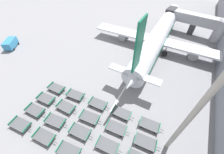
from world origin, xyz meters
TOP-DOWN VIEW (x-y plane):
  - ground_plane at (0.00, 0.00)m, footprint 500.00×500.00m
  - jet_bridge at (24.60, 14.05)m, footprint 18.28×5.94m
  - airplane at (15.31, 1.72)m, footprint 34.43×41.19m
  - service_van at (-18.93, -17.25)m, footprint 4.07×4.73m
  - baggage_dolly_row_near_col_a at (3.04, -30.71)m, footprint 3.89×2.08m
  - baggage_dolly_row_near_col_b at (7.82, -30.25)m, footprint 3.88×2.05m
  - baggage_dolly_row_near_col_c at (12.30, -30.00)m, footprint 3.90×2.12m
  - baggage_dolly_row_mid_a_col_a at (3.00, -27.86)m, footprint 3.87×2.00m
  - baggage_dolly_row_mid_a_col_b at (7.42, -27.62)m, footprint 3.91×2.16m
  - baggage_dolly_row_mid_a_col_c at (11.99, -27.11)m, footprint 3.88×2.05m
  - baggage_dolly_row_mid_a_col_d at (16.60, -26.83)m, footprint 3.88×2.04m
  - baggage_dolly_row_mid_b_col_a at (2.76, -25.25)m, footprint 3.87×2.01m
  - baggage_dolly_row_mid_b_col_b at (7.17, -24.83)m, footprint 3.84×1.92m
  - baggage_dolly_row_mid_b_col_c at (11.89, -24.47)m, footprint 3.89×2.09m
  - baggage_dolly_row_mid_b_col_d at (16.52, -23.94)m, footprint 3.89×2.05m
  - baggage_dolly_row_mid_b_col_e at (21.14, -23.80)m, footprint 3.89×2.05m
  - baggage_dolly_row_far_col_a at (2.62, -22.50)m, footprint 3.86×1.96m
  - baggage_dolly_row_far_col_b at (6.93, -22.02)m, footprint 3.89×2.06m
  - baggage_dolly_row_far_col_c at (11.65, -21.61)m, footprint 3.86×1.98m
  - baggage_dolly_row_far_col_d at (16.10, -21.24)m, footprint 3.85×1.94m
  - baggage_dolly_row_far_col_e at (20.85, -21.01)m, footprint 3.87×1.99m
  - apron_light_mast at (24.06, -22.57)m, footprint 2.00×0.70m
  - stand_guidance_stripe at (14.06, -6.83)m, footprint 0.56×29.77m

SIDE VIEW (x-z plane):
  - ground_plane at x=0.00m, z-range 0.00..0.00m
  - stand_guidance_stripe at x=14.06m, z-range 0.00..0.01m
  - baggage_dolly_row_near_col_a at x=3.04m, z-range 0.03..0.95m
  - baggage_dolly_row_near_col_b at x=7.82m, z-range 0.03..0.95m
  - baggage_dolly_row_near_col_c at x=12.30m, z-range 0.03..0.95m
  - baggage_dolly_row_mid_a_col_a at x=3.00m, z-range 0.03..0.95m
  - baggage_dolly_row_mid_a_col_b at x=7.42m, z-range 0.03..0.95m
  - baggage_dolly_row_mid_a_col_c at x=11.99m, z-range 0.03..0.95m
  - baggage_dolly_row_mid_a_col_d at x=16.60m, z-range 0.03..0.95m
  - baggage_dolly_row_mid_b_col_a at x=2.76m, z-range 0.03..0.95m
  - baggage_dolly_row_mid_b_col_b at x=7.17m, z-range 0.03..0.95m
  - baggage_dolly_row_mid_b_col_c at x=11.89m, z-range 0.03..0.95m
  - baggage_dolly_row_mid_b_col_d at x=16.52m, z-range 0.03..0.95m
  - baggage_dolly_row_mid_b_col_e at x=21.14m, z-range 0.03..0.95m
  - baggage_dolly_row_far_col_a at x=2.62m, z-range 0.03..0.95m
  - baggage_dolly_row_far_col_b at x=6.93m, z-range 0.03..0.95m
  - baggage_dolly_row_far_col_c at x=11.65m, z-range 0.03..0.95m
  - baggage_dolly_row_far_col_d at x=16.10m, z-range 0.03..0.95m
  - baggage_dolly_row_far_col_e at x=20.85m, z-range 0.03..0.95m
  - service_van at x=-18.93m, z-range 0.09..2.25m
  - airplane at x=15.31m, z-range -3.71..10.35m
  - jet_bridge at x=24.60m, z-range 0.69..6.74m
  - apron_light_mast at x=24.06m, z-range 1.52..24.02m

